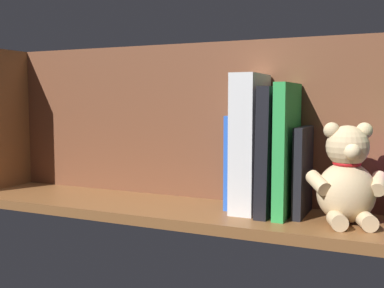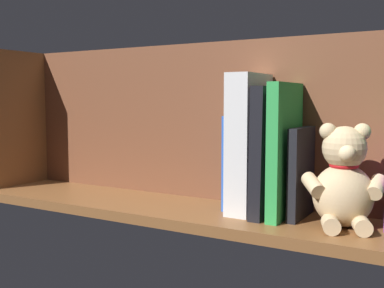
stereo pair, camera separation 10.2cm
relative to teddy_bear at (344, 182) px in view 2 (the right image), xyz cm
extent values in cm
cube|color=brown|center=(32.33, -0.21, -9.53)|extent=(115.25, 24.04, 2.20)
cube|color=brown|center=(32.33, -9.99, 9.85)|extent=(115.25, 1.50, 36.56)
cube|color=brown|center=(87.96, -0.21, 9.85)|extent=(2.40, 18.04, 36.56)
ellipsoid|color=#D1B284|center=(0.10, -0.28, -2.62)|extent=(13.75, 13.05, 11.62)
sphere|color=#D1B284|center=(0.10, -0.28, 6.19)|extent=(7.99, 7.99, 7.99)
sphere|color=#D1B284|center=(-2.71, -1.31, 9.18)|extent=(3.09, 3.09, 3.09)
sphere|color=#D1B284|center=(2.92, 0.74, 9.18)|extent=(3.09, 3.09, 3.09)
sphere|color=beige|center=(-1.06, 2.91, 5.59)|extent=(3.09, 3.09, 3.09)
cylinder|color=#D1B284|center=(-5.58, -0.81, -0.59)|extent=(2.72, 5.71, 4.30)
cylinder|color=#D1B284|center=(4.79, 2.97, -0.59)|extent=(5.75, 6.12, 4.30)
cylinder|color=#D1B284|center=(-4.04, 3.46, -6.89)|extent=(4.39, 5.15, 3.09)
cylinder|color=#D1B284|center=(0.87, 5.25, -6.89)|extent=(4.39, 5.15, 3.09)
torus|color=red|center=(0.10, -0.28, 3.01)|extent=(6.79, 6.79, 0.91)
cube|color=black|center=(8.84, -2.77, 0.56)|extent=(1.85, 12.14, 17.98)
cube|color=green|center=(11.83, -1.49, 4.92)|extent=(2.35, 14.69, 26.70)
cube|color=black|center=(15.17, -1.55, 4.55)|extent=(2.90, 14.58, 25.99)
cube|color=silver|center=(19.84, -2.10, 5.92)|extent=(5.02, 13.26, 28.71)
cube|color=blue|center=(23.97, -4.03, 1.58)|extent=(1.44, 9.61, 20.02)
camera|label=1|loc=(-9.98, 92.58, 14.93)|focal=44.25mm
camera|label=2|loc=(-19.06, 87.87, 14.93)|focal=44.25mm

